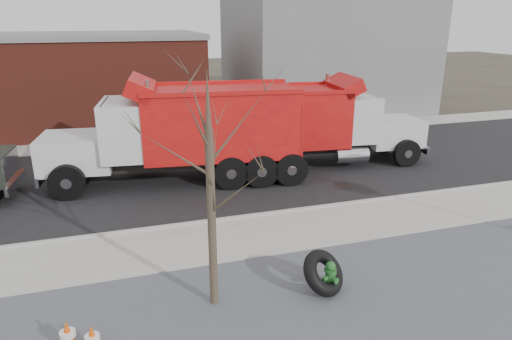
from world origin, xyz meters
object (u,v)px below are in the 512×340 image
object	(u,v)px
truck_tire	(323,273)
dump_truck_red_b	(185,129)
fire_hydrant	(330,278)
dump_truck_red_a	(310,121)

from	to	relation	value
truck_tire	dump_truck_red_b	bearing A→B (deg)	101.81
fire_hydrant	truck_tire	bearing A→B (deg)	135.17
dump_truck_red_a	dump_truck_red_b	xyz separation A→B (m)	(-5.38, -0.56, 0.17)
truck_tire	fire_hydrant	bearing A→B (deg)	-24.78
fire_hydrant	truck_tire	size ratio (longest dim) A/B	0.55
dump_truck_red_b	truck_tire	bearing A→B (deg)	108.68
dump_truck_red_a	truck_tire	bearing A→B (deg)	-105.74
fire_hydrant	dump_truck_red_b	distance (m)	8.96
dump_truck_red_a	fire_hydrant	bearing A→B (deg)	-104.80
truck_tire	dump_truck_red_b	size ratio (longest dim) A/B	0.15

